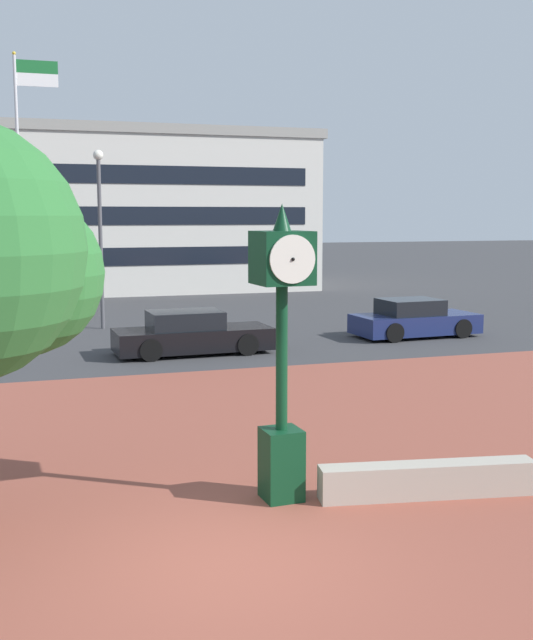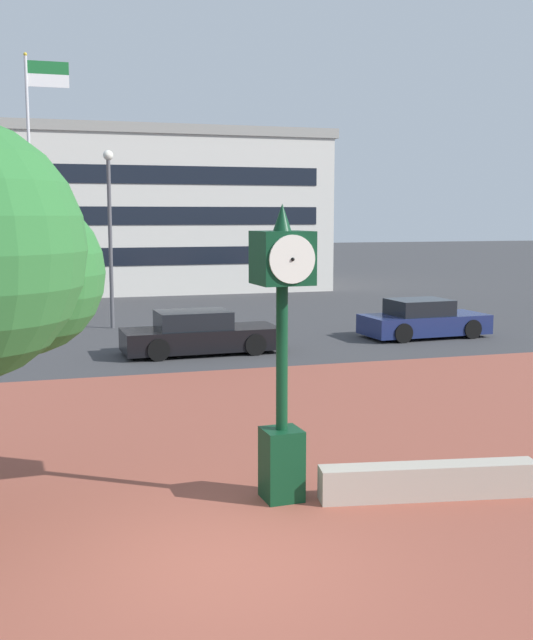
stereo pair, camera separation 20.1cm
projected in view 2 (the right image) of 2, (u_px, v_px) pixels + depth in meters
ground_plane at (218, 562)px, 9.22m from camera, size 200.00×200.00×0.00m
plaza_brick_paving at (168, 468)px, 12.65m from camera, size 44.00×15.21×0.01m
planter_wall at (429, 481)px, 11.29m from camera, size 3.22×0.92×0.50m
street_clock at (282, 342)px, 10.96m from camera, size 0.78×0.86×4.23m
car_street_mid at (199, 334)px, 23.04m from camera, size 4.65×1.95×1.28m
car_street_far at (423, 320)px, 26.16m from camera, size 4.28×2.10×1.28m
flagpole_secondary at (34, 167)px, 29.76m from camera, size 1.64×0.14×10.11m
civic_building at (131, 211)px, 43.43m from camera, size 20.67×10.28×8.57m
street_lamp_post at (110, 220)px, 27.79m from camera, size 0.36×0.36×6.34m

